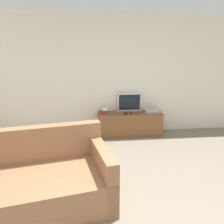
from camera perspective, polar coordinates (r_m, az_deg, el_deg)
The scene contains 8 objects.
wall_back at distance 4.90m, azimuth 2.40°, elevation 9.51°, with size 9.00×0.06×2.60m.
tv_stand at distance 4.88m, azimuth 4.58°, elevation -3.09°, with size 1.40×0.43×0.51m.
television at distance 4.93m, azimuth 4.51°, elevation 2.67°, with size 0.55×0.09×0.42m.
couch at distance 2.85m, azimuth -18.86°, elevation -17.13°, with size 1.84×1.26×0.87m.
book_stack at distance 4.77m, azimuth -2.07°, elevation 0.31°, with size 0.16×0.20×0.10m.
remote_on_stand at distance 4.75m, azimuth 4.99°, elevation -0.25°, with size 0.07×0.18×0.02m.
remote_secondary at distance 4.69m, azimuth 3.64°, elevation -0.44°, with size 0.10×0.17×0.02m.
set_top_box at distance 4.91m, azimuth 10.55°, elevation 0.25°, with size 0.35×0.23×0.06m.
Camera 1 is at (-0.73, -1.80, 1.76)m, focal length 35.00 mm.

